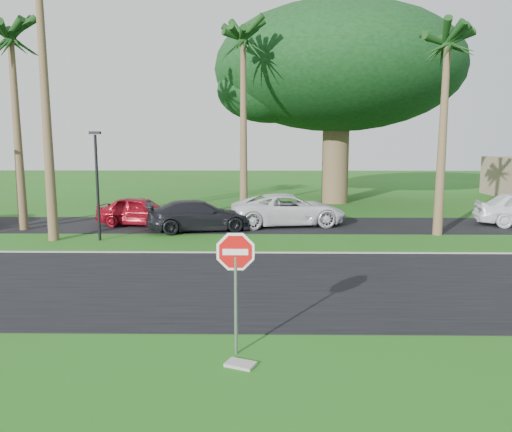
{
  "coord_description": "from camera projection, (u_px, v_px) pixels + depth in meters",
  "views": [
    {
      "loc": [
        1.04,
        -12.5,
        4.24
      ],
      "look_at": [
        0.81,
        3.68,
        1.8
      ],
      "focal_mm": 35.0,
      "sensor_mm": 36.0,
      "label": 1
    }
  ],
  "objects": [
    {
      "name": "utility_slab",
      "position": [
        240.0,
        364.0,
        9.49
      ],
      "size": [
        0.64,
        0.54,
        0.06
      ],
      "primitive_type": "cube",
      "rotation": [
        0.0,
        0.0,
        -0.4
      ],
      "color": "gray",
      "rests_on": "ground"
    },
    {
      "name": "palm_center",
      "position": [
        243.0,
        44.0,
        25.48
      ],
      "size": [
        5.0,
        5.0,
        10.5
      ],
      "color": "brown",
      "rests_on": "ground"
    },
    {
      "name": "stop_sign_near",
      "position": [
        236.0,
        268.0,
        9.77
      ],
      "size": [
        1.05,
        0.07,
        2.62
      ],
      "color": "gray",
      "rests_on": "ground"
    },
    {
      "name": "car_red",
      "position": [
        140.0,
        211.0,
        25.04
      ],
      "size": [
        4.5,
        2.33,
        1.46
      ],
      "primitive_type": "imported",
      "rotation": [
        0.0,
        0.0,
        1.43
      ],
      "color": "maroon",
      "rests_on": "ground"
    },
    {
      "name": "road",
      "position": [
        228.0,
        283.0,
        14.98
      ],
      "size": [
        120.0,
        8.0,
        0.02
      ],
      "primitive_type": "cube",
      "color": "black",
      "rests_on": "ground"
    },
    {
      "name": "streetlight_right",
      "position": [
        97.0,
        179.0,
        21.1
      ],
      "size": [
        0.45,
        0.25,
        4.64
      ],
      "color": "black",
      "rests_on": "ground"
    },
    {
      "name": "car_minivan",
      "position": [
        288.0,
        210.0,
        25.13
      ],
      "size": [
        6.1,
        3.61,
        1.59
      ],
      "primitive_type": "imported",
      "rotation": [
        0.0,
        0.0,
        1.75
      ],
      "color": "silver",
      "rests_on": "ground"
    },
    {
      "name": "ground",
      "position": [
        223.0,
        305.0,
        13.01
      ],
      "size": [
        120.0,
        120.0,
        0.0
      ],
      "primitive_type": "plane",
      "color": "#245314",
      "rests_on": "ground"
    },
    {
      "name": "curb",
      "position": [
        236.0,
        253.0,
        18.98
      ],
      "size": [
        120.0,
        0.12,
        0.06
      ],
      "primitive_type": "cube",
      "color": "gray",
      "rests_on": "ground"
    },
    {
      "name": "palm_left_mid",
      "position": [
        11.0,
        43.0,
        22.74
      ],
      "size": [
        5.0,
        5.0,
        10.0
      ],
      "color": "brown",
      "rests_on": "ground"
    },
    {
      "name": "car_dark",
      "position": [
        199.0,
        216.0,
        23.63
      ],
      "size": [
        5.33,
        3.22,
        1.44
      ],
      "primitive_type": "imported",
      "rotation": [
        0.0,
        0.0,
        1.83
      ],
      "color": "black",
      "rests_on": "ground"
    },
    {
      "name": "parking_strip",
      "position": [
        243.0,
        225.0,
        25.36
      ],
      "size": [
        120.0,
        5.0,
        0.02
      ],
      "primitive_type": "cube",
      "color": "black",
      "rests_on": "ground"
    },
    {
      "name": "canopy_tree",
      "position": [
        337.0,
        70.0,
        33.34
      ],
      "size": [
        16.5,
        16.5,
        13.12
      ],
      "color": "brown",
      "rests_on": "ground"
    },
    {
      "name": "palm_right_near",
      "position": [
        447.0,
        49.0,
        21.55
      ],
      "size": [
        5.0,
        5.0,
        9.5
      ],
      "color": "brown",
      "rests_on": "ground"
    }
  ]
}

